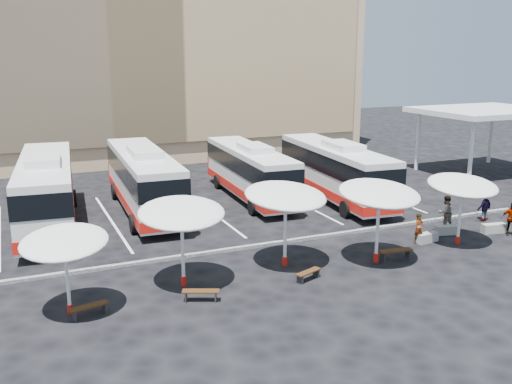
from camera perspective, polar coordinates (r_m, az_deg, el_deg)
name	(u,v)px	position (r m, az deg, el deg)	size (l,w,h in m)	color
ground	(262,250)	(28.53, 0.58, -5.82)	(120.00, 120.00, 0.00)	black
sandstone_building	(124,19)	(57.51, -13.08, 16.54)	(42.00, 18.25, 29.60)	tan
service_canopy	(485,113)	(49.38, 21.91, 7.37)	(10.00, 8.00, 5.20)	silver
curb_divider	(258,245)	(28.93, 0.17, -5.37)	(34.00, 0.25, 0.15)	black
bay_lines	(209,210)	(35.63, -4.70, -1.81)	(24.15, 12.00, 0.01)	white
bus_0	(46,188)	(34.03, -20.22, 0.33)	(4.04, 13.44, 4.20)	silver
bus_1	(143,178)	(35.47, -11.21, 1.37)	(3.47, 13.02, 4.09)	silver
bus_2	(250,170)	(38.01, -0.64, 2.21)	(3.26, 12.00, 3.77)	silver
bus_3	(335,169)	(38.02, 7.88, 2.25)	(3.71, 12.75, 3.99)	silver
sunshade_0	(64,242)	(22.02, -18.62, -4.80)	(4.04, 4.06, 3.34)	silver
sunshade_1	(182,213)	(23.52, -7.46, -2.11)	(3.96, 4.00, 3.75)	silver
sunshade_2	(286,196)	(25.56, 2.98, -0.43)	(4.40, 4.44, 3.89)	silver
sunshade_3	(379,194)	(26.57, 12.24, -0.17)	(3.86, 3.91, 3.89)	silver
sunshade_4	(463,186)	(30.39, 19.95, 0.60)	(3.89, 3.92, 3.62)	silver
wood_bench_0	(89,308)	(22.49, -16.33, -11.07)	(1.49, 0.68, 0.44)	#311B0A
wood_bench_1	(201,293)	(22.94, -5.55, -10.02)	(1.50, 0.94, 0.45)	#311B0A
wood_bench_2	(308,273)	(24.92, 5.25, -8.10)	(1.38, 0.80, 0.41)	#311B0A
wood_bench_3	(396,252)	(27.88, 13.78, -5.86)	(1.70, 0.66, 0.51)	#311B0A
conc_bench_0	(427,238)	(30.89, 16.72, -4.39)	(1.30, 0.43, 0.49)	gray
conc_bench_1	(447,230)	(32.51, 18.57, -3.62)	(1.29, 0.43, 0.48)	gray
conc_bench_2	(494,228)	(33.69, 22.67, -3.37)	(1.33, 0.44, 0.50)	gray
passenger_0	(419,229)	(30.44, 15.96, -3.54)	(0.57, 0.37, 1.56)	black
passenger_1	(446,212)	(33.23, 18.44, -1.95)	(0.93, 0.73, 1.92)	black
passenger_2	(511,219)	(33.45, 24.18, -2.45)	(1.07, 0.44, 1.82)	black
passenger_3	(484,206)	(35.60, 21.83, -1.27)	(1.20, 0.69, 1.85)	black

